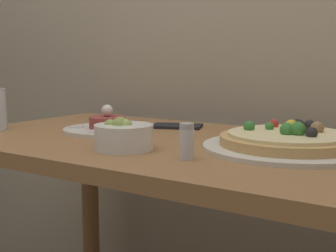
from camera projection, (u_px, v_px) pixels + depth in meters
The scene contains 6 objects.
dining_table at pixel (169, 193), 1.17m from camera, with size 1.15×0.65×0.79m.
pizza_plate at pixel (288, 141), 1.02m from camera, with size 0.37×0.37×0.07m.
tartare_plate at pixel (107, 126), 1.28m from camera, with size 0.24×0.24×0.07m.
small_bowl at pixel (123, 135), 1.02m from camera, with size 0.13×0.13×0.07m.
napkin at pixel (177, 126), 1.36m from camera, with size 0.16×0.13×0.01m.
salt_shaker at pixel (187, 142), 0.92m from camera, with size 0.03×0.03×0.07m.
Camera 1 is at (0.62, -0.63, 0.99)m, focal length 50.00 mm.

